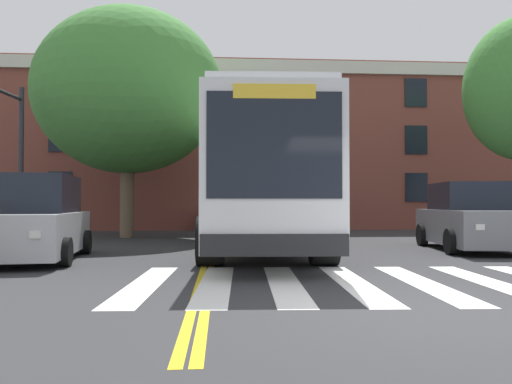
# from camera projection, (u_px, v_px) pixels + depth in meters

# --- Properties ---
(ground_plane) EXTENTS (120.00, 120.00, 0.00)m
(ground_plane) POSITION_uv_depth(u_px,v_px,m) (432.00, 313.00, 5.83)
(ground_plane) COLOR #303033
(crosswalk) EXTENTS (8.47, 4.35, 0.01)m
(crosswalk) POSITION_uv_depth(u_px,v_px,m) (388.00, 283.00, 8.05)
(crosswalk) COLOR white
(crosswalk) RESTS_ON ground
(lane_line_yellow_inner) EXTENTS (0.12, 36.00, 0.01)m
(lane_line_yellow_inner) POSITION_uv_depth(u_px,v_px,m) (214.00, 233.00, 21.80)
(lane_line_yellow_inner) COLOR gold
(lane_line_yellow_inner) RESTS_ON ground
(lane_line_yellow_outer) EXTENTS (0.12, 36.00, 0.01)m
(lane_line_yellow_outer) POSITION_uv_depth(u_px,v_px,m) (217.00, 233.00, 21.82)
(lane_line_yellow_outer) COLOR gold
(lane_line_yellow_outer) RESTS_ON ground
(city_bus) EXTENTS (3.18, 12.04, 3.51)m
(city_bus) POSITION_uv_depth(u_px,v_px,m) (260.00, 181.00, 13.99)
(city_bus) COLOR white
(city_bus) RESTS_ON ground
(car_silver_near_lane) EXTENTS (2.35, 4.35, 1.92)m
(car_silver_near_lane) POSITION_uv_depth(u_px,v_px,m) (35.00, 221.00, 11.23)
(car_silver_near_lane) COLOR #B7BABF
(car_silver_near_lane) RESTS_ON ground
(car_grey_far_lane) EXTENTS (2.52, 4.58, 1.86)m
(car_grey_far_lane) POSITION_uv_depth(u_px,v_px,m) (469.00, 219.00, 13.74)
(car_grey_far_lane) COLOR slate
(car_grey_far_lane) RESTS_ON ground
(car_white_behind_bus) EXTENTS (1.94, 4.06, 1.86)m
(car_white_behind_bus) POSITION_uv_depth(u_px,v_px,m) (218.00, 212.00, 24.70)
(car_white_behind_bus) COLOR white
(car_white_behind_bus) RESTS_ON ground
(street_tree_curbside_small) EXTENTS (9.73, 9.52, 8.63)m
(street_tree_curbside_small) POSITION_uv_depth(u_px,v_px,m) (128.00, 92.00, 18.93)
(street_tree_curbside_small) COLOR brown
(street_tree_curbside_small) RESTS_ON ground
(building_facade) EXTENTS (42.46, 8.80, 8.28)m
(building_facade) POSITION_uv_depth(u_px,v_px,m) (239.00, 153.00, 28.10)
(building_facade) COLOR brown
(building_facade) RESTS_ON ground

